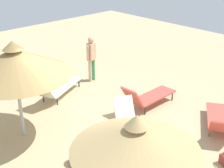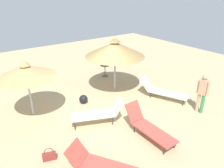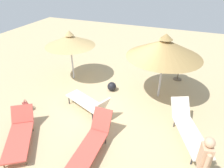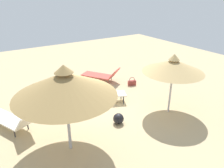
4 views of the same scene
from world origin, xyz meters
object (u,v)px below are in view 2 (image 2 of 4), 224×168
at_px(parasol_umbrella_center, 26,71).
at_px(parasol_umbrella_far_right, 115,49).
at_px(person_standing_near_left, 203,91).
at_px(handbag, 49,156).
at_px(side_table_round, 105,69).
at_px(beach_ball, 83,99).
at_px(lounge_chair_back, 148,126).
at_px(lounge_chair_front, 99,113).
at_px(lounge_chair_edge, 101,165).
at_px(lounge_chair_far_left, 162,91).

xyz_separation_m(parasol_umbrella_center, parasol_umbrella_far_right, (-0.05, -4.10, 0.22)).
relative_size(person_standing_near_left, handbag, 3.84).
bearing_deg(side_table_round, parasol_umbrella_far_right, 161.42).
height_order(parasol_umbrella_far_right, beach_ball, parasol_umbrella_far_right).
distance_m(person_standing_near_left, beach_ball, 5.02).
xyz_separation_m(parasol_umbrella_far_right, beach_ball, (-0.31, 1.97, -1.92)).
xyz_separation_m(lounge_chair_back, lounge_chair_front, (1.63, 0.95, 0.03)).
bearing_deg(lounge_chair_front, person_standing_near_left, -114.95).
bearing_deg(lounge_chair_edge, lounge_chair_far_left, -66.17).
xyz_separation_m(parasol_umbrella_far_right, person_standing_near_left, (-3.77, -1.58, -1.14)).
xyz_separation_m(person_standing_near_left, handbag, (1.01, 6.04, -0.82)).
relative_size(lounge_chair_front, beach_ball, 5.20).
xyz_separation_m(lounge_chair_far_left, person_standing_near_left, (-1.77, -0.31, 0.60)).
relative_size(person_standing_near_left, side_table_round, 2.47).
height_order(person_standing_near_left, beach_ball, person_standing_near_left).
bearing_deg(side_table_round, person_standing_near_left, -169.91).
height_order(lounge_chair_far_left, beach_ball, lounge_chair_far_left).
height_order(lounge_chair_back, lounge_chair_front, lounge_chair_back).
relative_size(lounge_chair_far_left, lounge_chair_back, 1.11).
bearing_deg(side_table_round, lounge_chair_edge, 145.18).
xyz_separation_m(lounge_chair_far_left, lounge_chair_back, (-1.62, 2.53, 0.03)).
bearing_deg(side_table_round, lounge_chair_back, 161.03).
distance_m(parasol_umbrella_far_right, lounge_chair_far_left, 2.94).
distance_m(parasol_umbrella_far_right, beach_ball, 2.77).
distance_m(lounge_chair_back, beach_ball, 3.40).
bearing_deg(parasol_umbrella_center, person_standing_near_left, -123.93).
height_order(parasol_umbrella_far_right, lounge_chair_edge, parasol_umbrella_far_right).
height_order(lounge_chair_back, side_table_round, lounge_chair_back).
xyz_separation_m(lounge_chair_far_left, beach_ball, (1.69, 3.24, -0.17)).
relative_size(parasol_umbrella_center, lounge_chair_back, 1.14).
relative_size(parasol_umbrella_far_right, side_table_round, 4.17).
xyz_separation_m(parasol_umbrella_center, side_table_round, (1.72, -4.70, -1.42)).
height_order(lounge_chair_back, person_standing_near_left, person_standing_near_left).
bearing_deg(lounge_chair_front, handbag, 108.56).
bearing_deg(lounge_chair_far_left, side_table_round, 10.08).
xyz_separation_m(lounge_chair_back, side_table_round, (5.41, -1.86, 0.07)).
xyz_separation_m(lounge_chair_edge, beach_ball, (3.80, -1.53, -0.13)).
bearing_deg(lounge_chair_edge, side_table_round, -34.82).
xyz_separation_m(lounge_chair_edge, lounge_chair_far_left, (2.10, -4.77, 0.05)).
relative_size(handbag, beach_ball, 1.14).
distance_m(lounge_chair_far_left, beach_ball, 3.66).
relative_size(lounge_chair_edge, beach_ball, 5.28).
xyz_separation_m(side_table_round, beach_ball, (-2.09, 2.57, -0.27)).
height_order(parasol_umbrella_center, lounge_chair_front, parasol_umbrella_center).
bearing_deg(lounge_chair_far_left, lounge_chair_front, 90.00).
distance_m(parasol_umbrella_center, side_table_round, 5.20).
bearing_deg(lounge_chair_front, beach_ball, -8.09).
distance_m(lounge_chair_far_left, person_standing_near_left, 1.89).
distance_m(person_standing_near_left, handbag, 6.18).
bearing_deg(handbag, parasol_umbrella_far_right, -58.23).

